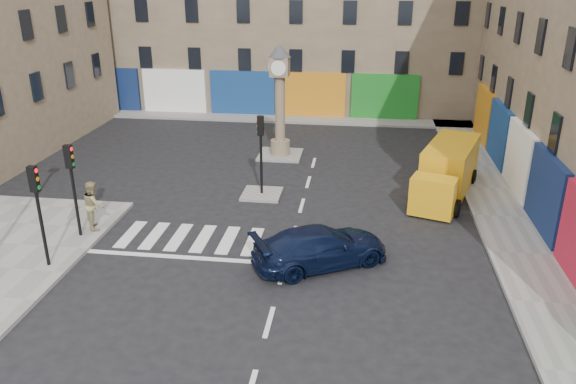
% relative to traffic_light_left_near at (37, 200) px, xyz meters
% --- Properties ---
extents(ground, '(120.00, 120.00, 0.00)m').
position_rel_traffic_light_left_near_xyz_m(ground, '(8.30, -0.20, -2.62)').
color(ground, black).
rests_on(ground, ground).
extents(sidewalk_right, '(2.60, 30.00, 0.15)m').
position_rel_traffic_light_left_near_xyz_m(sidewalk_right, '(17.00, 9.80, -2.55)').
color(sidewalk_right, gray).
rests_on(sidewalk_right, ground).
extents(sidewalk_far, '(32.00, 2.40, 0.15)m').
position_rel_traffic_light_left_near_xyz_m(sidewalk_far, '(4.30, 22.00, -2.55)').
color(sidewalk_far, gray).
rests_on(sidewalk_far, ground).
extents(island_near, '(1.80, 1.80, 0.12)m').
position_rel_traffic_light_left_near_xyz_m(island_near, '(6.30, 7.80, -2.56)').
color(island_near, gray).
rests_on(island_near, ground).
extents(island_far, '(2.40, 2.40, 0.12)m').
position_rel_traffic_light_left_near_xyz_m(island_far, '(6.30, 13.80, -2.56)').
color(island_far, gray).
rests_on(island_far, ground).
extents(traffic_light_left_near, '(0.28, 0.22, 3.70)m').
position_rel_traffic_light_left_near_xyz_m(traffic_light_left_near, '(0.00, 0.00, 0.00)').
color(traffic_light_left_near, black).
rests_on(traffic_light_left_near, sidewalk_left).
extents(traffic_light_left_far, '(0.28, 0.22, 3.70)m').
position_rel_traffic_light_left_near_xyz_m(traffic_light_left_far, '(0.00, 2.40, 0.00)').
color(traffic_light_left_far, black).
rests_on(traffic_light_left_far, sidewalk_left).
extents(traffic_light_island, '(0.28, 0.22, 3.70)m').
position_rel_traffic_light_left_near_xyz_m(traffic_light_island, '(6.30, 7.80, -0.03)').
color(traffic_light_island, black).
rests_on(traffic_light_island, island_near).
extents(clock_pillar, '(1.20, 1.20, 6.10)m').
position_rel_traffic_light_left_near_xyz_m(clock_pillar, '(6.30, 13.80, 0.93)').
color(clock_pillar, '#917D5F').
rests_on(clock_pillar, island_far).
extents(navy_sedan, '(5.28, 4.18, 1.43)m').
position_rel_traffic_light_left_near_xyz_m(navy_sedan, '(9.55, 1.55, -1.91)').
color(navy_sedan, black).
rests_on(navy_sedan, ground).
extents(yellow_van, '(3.82, 6.66, 2.32)m').
position_rel_traffic_light_left_near_xyz_m(yellow_van, '(14.85, 9.14, -1.47)').
color(yellow_van, orange).
rests_on(yellow_van, ground).
extents(pedestrian_tan, '(1.12, 1.20, 1.97)m').
position_rel_traffic_light_left_near_xyz_m(pedestrian_tan, '(0.30, 3.17, -1.48)').
color(pedestrian_tan, '#978A5D').
rests_on(pedestrian_tan, sidewalk_left).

